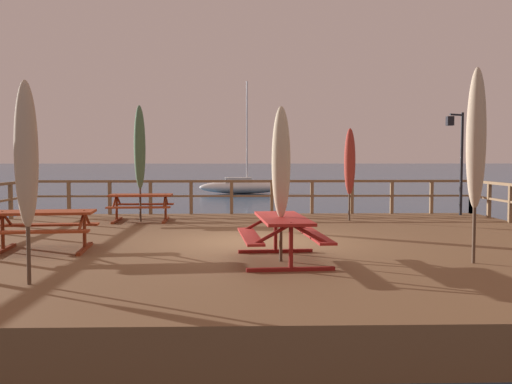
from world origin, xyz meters
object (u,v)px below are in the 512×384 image
Objects in this scene: picnic_table_front_left at (44,222)px; patio_umbrella_tall_mid_right at (140,148)px; picnic_table_back_right at (141,202)px; picnic_table_mid_centre at (283,229)px; patio_umbrella_tall_back_right at (476,139)px; sailboat_distant at (242,186)px; patio_umbrella_short_back at (26,155)px; patio_umbrella_tall_back_left at (350,162)px; lamp_post_hooked at (457,148)px; patio_umbrella_short_mid at (281,163)px.

picnic_table_front_left is 0.61× the size of patio_umbrella_tall_mid_right.
picnic_table_front_left is 5.22m from picnic_table_back_right.
picnic_table_back_right is at bearing 119.17° from picnic_table_mid_centre.
patio_umbrella_tall_back_right is 30.01m from sailboat_distant.
sailboat_distant is at bearing 82.20° from picnic_table_front_left.
patio_umbrella_tall_mid_right is at bearing 89.00° from patio_umbrella_short_back.
patio_umbrella_tall_mid_right reaches higher than picnic_table_front_left.
patio_umbrella_tall_back_left is (6.86, 5.18, 1.12)m from picnic_table_front_left.
picnic_table_mid_centre is 0.29× the size of sailboat_distant.
sailboat_distant reaches higher than picnic_table_front_left.
picnic_table_back_right is at bearing 135.55° from patio_umbrella_tall_back_right.
lamp_post_hooked is at bearing 8.33° from picnic_table_back_right.
patio_umbrella_tall_mid_right is 1.14× the size of patio_umbrella_short_back.
sailboat_distant reaches higher than patio_umbrella_short_back.
patio_umbrella_tall_back_right reaches higher than patio_umbrella_tall_back_left.
patio_umbrella_tall_mid_right is at bearing -97.21° from sailboat_distant.
picnic_table_mid_centre is 3.56m from patio_umbrella_tall_back_right.
patio_umbrella_short_back is at bearing -155.05° from patio_umbrella_short_mid.
patio_umbrella_tall_back_right reaches higher than patio_umbrella_short_back.
patio_umbrella_short_mid reaches higher than picnic_table_front_left.
patio_umbrella_short_mid is 29.48m from sailboat_distant.
picnic_table_front_left is at bearing 164.80° from patio_umbrella_short_mid.
picnic_table_back_right is 6.02m from patio_umbrella_tall_back_left.
patio_umbrella_short_back is at bearing -74.67° from picnic_table_front_left.
picnic_table_front_left and picnic_table_back_right have the same top height.
lamp_post_hooked is (9.53, 1.47, 0.04)m from patio_umbrella_tall_mid_right.
lamp_post_hooked is (9.67, 9.43, 0.31)m from patio_umbrella_short_back.
patio_umbrella_short_mid is at bearing -127.92° from lamp_post_hooked.
picnic_table_front_left is at bearing -100.46° from patio_umbrella_tall_mid_right.
patio_umbrella_tall_mid_right is (0.93, 5.06, 1.51)m from picnic_table_front_left.
picnic_table_mid_centre is at bearing -110.53° from patio_umbrella_tall_back_left.
lamp_post_hooked is at bearing 20.53° from patio_umbrella_tall_back_left.
picnic_table_front_left is 0.70× the size of patio_umbrella_short_back.
patio_umbrella_tall_back_left is (5.92, 0.11, -0.39)m from patio_umbrella_tall_mid_right.
patio_umbrella_tall_mid_right is (-3.51, 6.27, 0.38)m from patio_umbrella_short_mid.
patio_umbrella_short_mid is at bearing -152.64° from picnic_table_mid_centre.
patio_umbrella_short_mid is 7.19m from patio_umbrella_tall_mid_right.
picnic_table_mid_centre is at bearing -88.81° from sailboat_distant.
patio_umbrella_tall_back_right is (3.23, -0.27, 0.40)m from patio_umbrella_short_mid.
sailboat_distant is (-6.60, 21.69, -2.23)m from lamp_post_hooked.
sailboat_distant reaches higher than patio_umbrella_tall_back_left.
patio_umbrella_short_back is at bearing -155.03° from picnic_table_mid_centre.
patio_umbrella_tall_back_right is 8.47m from lamp_post_hooked.
sailboat_distant is at bearing 91.19° from picnic_table_mid_centre.
patio_umbrella_tall_back_left is 0.80× the size of patio_umbrella_tall_back_right.
patio_umbrella_tall_back_right is at bearing -10.85° from picnic_table_front_left.
lamp_post_hooked is (3.61, 1.35, 0.44)m from patio_umbrella_tall_back_left.
patio_umbrella_tall_back_right is at bearing -109.24° from lamp_post_hooked.
picnic_table_back_right is 9.75m from lamp_post_hooked.
picnic_table_back_right is 1.52m from patio_umbrella_tall_mid_right.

